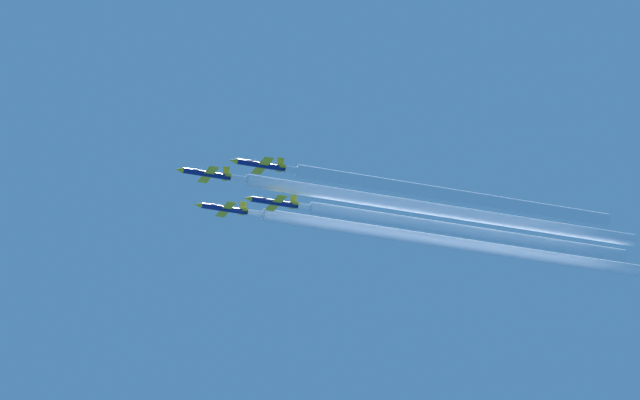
{
  "coord_description": "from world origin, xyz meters",
  "views": [
    {
      "loc": [
        -326.66,
        109.05,
        2.63
      ],
      "look_at": [
        0.44,
        -16.42,
        156.1
      ],
      "focal_mm": 110.73,
      "sensor_mm": 36.0,
      "label": 1
    }
  ],
  "objects_px": {
    "jet_right_wingman": "(222,208)",
    "jet_lead": "(204,174)",
    "jet_left_wingman": "(259,165)",
    "jet_slot": "(272,202)"
  },
  "relations": [
    {
      "from": "jet_right_wingman",
      "to": "jet_lead",
      "type": "bearing_deg",
      "value": 146.84
    },
    {
      "from": "jet_lead",
      "to": "jet_left_wingman",
      "type": "relative_size",
      "value": 1.0
    },
    {
      "from": "jet_lead",
      "to": "jet_slot",
      "type": "distance_m",
      "value": 14.35
    },
    {
      "from": "jet_left_wingman",
      "to": "jet_slot",
      "type": "xyz_separation_m",
      "value": [
        10.89,
        -6.62,
        -2.15
      ]
    },
    {
      "from": "jet_lead",
      "to": "jet_slot",
      "type": "relative_size",
      "value": 1.0
    },
    {
      "from": "jet_lead",
      "to": "jet_right_wingman",
      "type": "xyz_separation_m",
      "value": [
        11.24,
        -7.34,
        -1.56
      ]
    },
    {
      "from": "jet_lead",
      "to": "jet_right_wingman",
      "type": "bearing_deg",
      "value": -33.16
    },
    {
      "from": "jet_right_wingman",
      "to": "jet_slot",
      "type": "bearing_deg",
      "value": -149.1
    },
    {
      "from": "jet_left_wingman",
      "to": "jet_slot",
      "type": "bearing_deg",
      "value": -31.27
    },
    {
      "from": "jet_lead",
      "to": "jet_left_wingman",
      "type": "bearing_deg",
      "value": -145.53
    }
  ]
}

